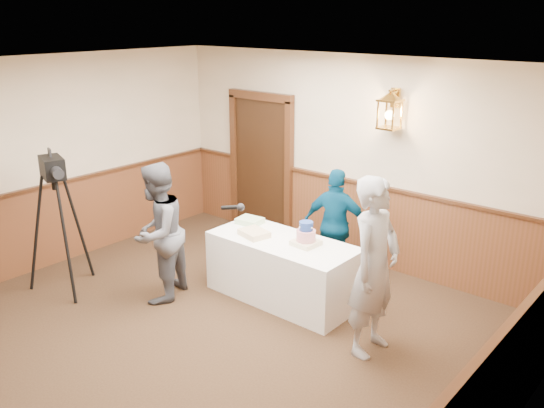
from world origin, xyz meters
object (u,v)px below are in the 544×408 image
Objects in this scene: sheet_cake_yellow at (254,233)px; tv_camera_rig at (60,232)px; sheet_cake_green at (250,221)px; display_table at (283,269)px; assistant_p at (336,225)px; tiered_cake at (306,236)px; baker at (374,267)px; interviewer at (158,233)px.

tv_camera_rig is (-1.87, -1.44, -0.02)m from sheet_cake_yellow.
sheet_cake_yellow is 1.13× the size of sheet_cake_green.
display_table is 5.91× the size of sheet_cake_green.
assistant_p reaches higher than sheet_cake_green.
sheet_cake_yellow is at bearing -165.14° from tiered_cake.
sheet_cake_green is at bearing 138.84° from sheet_cake_yellow.
baker reaches higher than tiered_cake.
baker is (1.74, -0.18, 0.14)m from sheet_cake_yellow.
assistant_p is 3.41m from tv_camera_rig.
tv_camera_rig is at bearing -147.33° from tiered_cake.
assistant_p is at bearing 62.06° from sheet_cake_yellow.
sheet_cake_green is (-0.98, 0.12, -0.08)m from tiered_cake.
tiered_cake is 0.83m from assistant_p.
interviewer reaches higher than sheet_cake_green.
display_table is at bearing 77.47° from baker.
sheet_cake_green is at bearing 173.10° from tiered_cake.
baker reaches higher than sheet_cake_green.
tv_camera_rig is (-1.54, -1.73, -0.02)m from sheet_cake_green.
interviewer is at bearing -145.05° from tiered_cake.
sheet_cake_yellow is 0.20× the size of tv_camera_rig.
tiered_cake is 0.18× the size of interviewer.
interviewer is 0.99× the size of tv_camera_rig.
tiered_cake is 0.99m from sheet_cake_green.
tv_camera_rig is (-2.39, -2.42, 0.03)m from assistant_p.
tv_camera_rig is (-2.52, -1.61, -0.10)m from tiered_cake.
tiered_cake is at bearing 10.00° from display_table.
tv_camera_rig reaches higher than display_table.
sheet_cake_green is at bearing 76.83° from baker.
display_table is 0.98× the size of baker.
interviewer is (-0.45, -1.12, 0.05)m from sheet_cake_green.
baker reaches higher than interviewer.
interviewer reaches higher than display_table.
baker reaches higher than tv_camera_rig.
tv_camera_rig reaches higher than tiered_cake.
sheet_cake_yellow is at bearing -41.16° from sheet_cake_green.
display_table is 0.57m from tiered_cake.
assistant_p is (-0.12, 0.81, -0.13)m from tiered_cake.
sheet_cake_yellow is at bearing 115.66° from interviewer.
sheet_cake_green is (-0.68, 0.17, 0.41)m from display_table.
tiered_cake is 0.16× the size of baker.
display_table is 2.74m from tv_camera_rig.
tiered_cake is at bearing 104.03° from interviewer.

